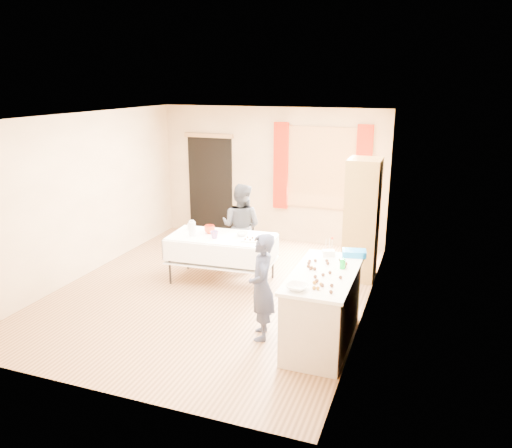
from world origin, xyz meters
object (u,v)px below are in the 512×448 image
at_px(cabinet, 362,220).
at_px(counter, 323,308).
at_px(chair, 242,248).
at_px(party_table, 222,254).
at_px(girl, 262,287).
at_px(woman, 241,226).

height_order(cabinet, counter, cabinet).
height_order(counter, chair, chair).
height_order(party_table, chair, chair).
distance_m(cabinet, counter, 2.32).
xyz_separation_m(counter, party_table, (-1.92, 1.36, -0.01)).
bearing_deg(party_table, chair, 86.27).
height_order(counter, party_table, counter).
bearing_deg(cabinet, chair, -178.47).
height_order(cabinet, chair, cabinet).
relative_size(party_table, girl, 1.27).
distance_m(counter, party_table, 2.35).
relative_size(party_table, woman, 1.17).
bearing_deg(girl, woman, -171.88).
xyz_separation_m(party_table, girl, (1.18, -1.49, 0.22)).
bearing_deg(chair, counter, -59.76).
height_order(cabinet, girl, cabinet).
bearing_deg(chair, cabinet, -9.17).
bearing_deg(counter, woman, 132.33).
bearing_deg(woman, girl, 120.64).
bearing_deg(party_table, girl, -55.22).
relative_size(cabinet, counter, 1.26).
height_order(cabinet, party_table, cabinet).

